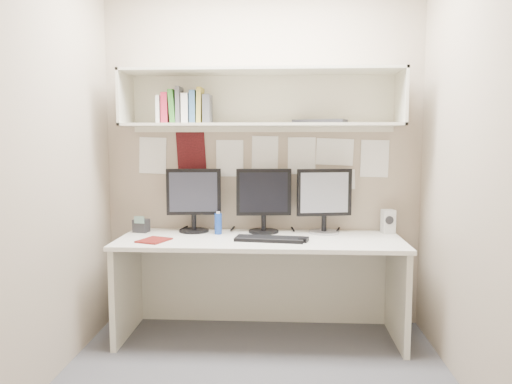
# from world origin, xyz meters

# --- Properties ---
(floor) EXTENTS (2.40, 2.00, 0.01)m
(floor) POSITION_xyz_m (0.00, 0.00, 0.00)
(floor) COLOR #48484D
(floor) RESTS_ON ground
(wall_back) EXTENTS (2.40, 0.02, 2.60)m
(wall_back) POSITION_xyz_m (0.00, 1.00, 1.30)
(wall_back) COLOR gray
(wall_back) RESTS_ON ground
(wall_front) EXTENTS (2.40, 0.02, 2.60)m
(wall_front) POSITION_xyz_m (0.00, -1.00, 1.30)
(wall_front) COLOR gray
(wall_front) RESTS_ON ground
(wall_left) EXTENTS (0.02, 2.00, 2.60)m
(wall_left) POSITION_xyz_m (-1.20, 0.00, 1.30)
(wall_left) COLOR gray
(wall_left) RESTS_ON ground
(wall_right) EXTENTS (0.02, 2.00, 2.60)m
(wall_right) POSITION_xyz_m (1.20, 0.00, 1.30)
(wall_right) COLOR gray
(wall_right) RESTS_ON ground
(desk) EXTENTS (2.00, 0.70, 0.73)m
(desk) POSITION_xyz_m (0.00, 0.65, 0.37)
(desk) COLOR silver
(desk) RESTS_ON floor
(overhead_hutch) EXTENTS (2.00, 0.38, 0.40)m
(overhead_hutch) POSITION_xyz_m (0.00, 0.86, 1.72)
(overhead_hutch) COLOR beige
(overhead_hutch) RESTS_ON wall_back
(pinned_papers) EXTENTS (1.92, 0.01, 0.48)m
(pinned_papers) POSITION_xyz_m (0.00, 0.99, 1.25)
(pinned_papers) COLOR white
(pinned_papers) RESTS_ON wall_back
(monitor_left) EXTENTS (0.41, 0.22, 0.48)m
(monitor_left) POSITION_xyz_m (-0.51, 0.87, 0.99)
(monitor_left) COLOR black
(monitor_left) RESTS_ON desk
(monitor_center) EXTENTS (0.41, 0.23, 0.48)m
(monitor_center) POSITION_xyz_m (0.02, 0.87, 0.99)
(monitor_center) COLOR black
(monitor_center) RESTS_ON desk
(monitor_right) EXTENTS (0.41, 0.23, 0.48)m
(monitor_right) POSITION_xyz_m (0.47, 0.87, 0.99)
(monitor_right) COLOR #A5A5AA
(monitor_right) RESTS_ON desk
(keyboard) EXTENTS (0.49, 0.22, 0.02)m
(keyboard) POSITION_xyz_m (0.07, 0.56, 0.74)
(keyboard) COLOR black
(keyboard) RESTS_ON desk
(mouse) EXTENTS (0.08, 0.10, 0.03)m
(mouse) POSITION_xyz_m (0.30, 0.54, 0.74)
(mouse) COLOR black
(mouse) RESTS_ON desk
(speaker) EXTENTS (0.10, 0.10, 0.18)m
(speaker) POSITION_xyz_m (0.94, 0.88, 0.82)
(speaker) COLOR #B9B8B4
(speaker) RESTS_ON desk
(blue_bottle) EXTENTS (0.05, 0.05, 0.17)m
(blue_bottle) POSITION_xyz_m (-0.31, 0.77, 0.81)
(blue_bottle) COLOR navy
(blue_bottle) RESTS_ON desk
(maroon_notebook) EXTENTS (0.24, 0.26, 0.01)m
(maroon_notebook) POSITION_xyz_m (-0.72, 0.50, 0.74)
(maroon_notebook) COLOR #5F1310
(maroon_notebook) RESTS_ON desk
(desk_phone) EXTENTS (0.12, 0.11, 0.13)m
(desk_phone) POSITION_xyz_m (-0.90, 0.82, 0.78)
(desk_phone) COLOR black
(desk_phone) RESTS_ON desk
(book_stack) EXTENTS (0.39, 0.16, 0.26)m
(book_stack) POSITION_xyz_m (-0.56, 0.81, 1.65)
(book_stack) COLOR white
(book_stack) RESTS_ON overhead_hutch
(hutch_tray) EXTENTS (0.40, 0.27, 0.03)m
(hutch_tray) POSITION_xyz_m (0.42, 0.82, 1.55)
(hutch_tray) COLOR black
(hutch_tray) RESTS_ON overhead_hutch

